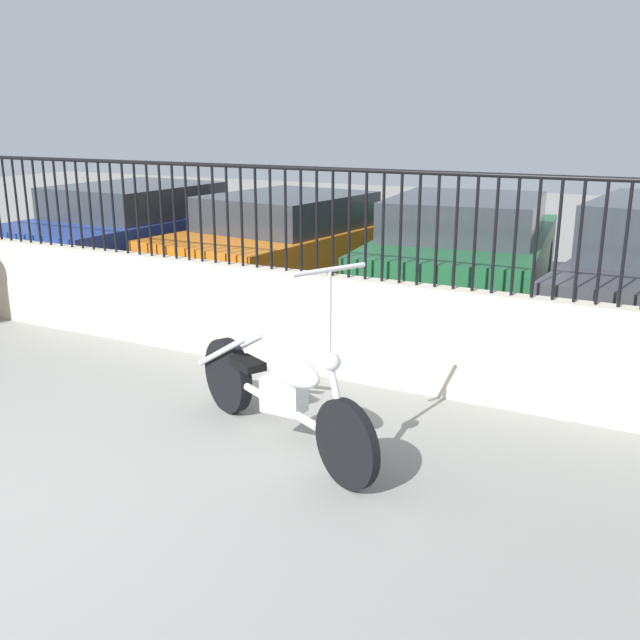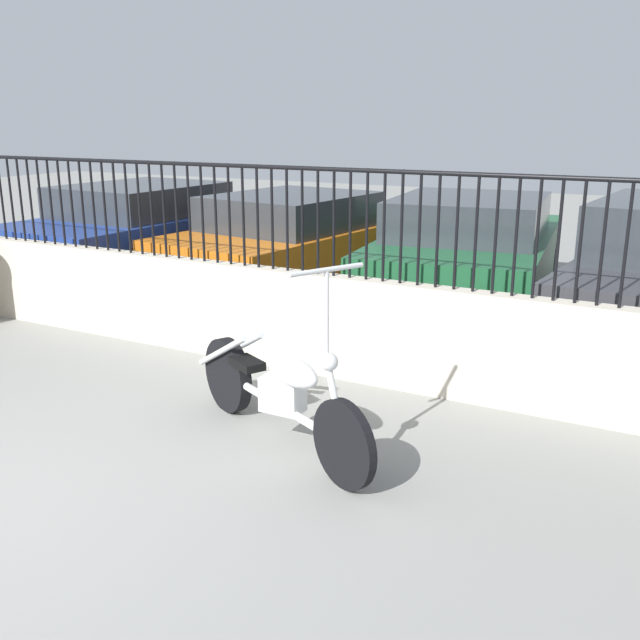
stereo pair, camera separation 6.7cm
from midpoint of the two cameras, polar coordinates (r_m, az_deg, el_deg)
low_wall at (r=6.57m, az=-5.64°, el=0.56°), size 10.35×0.18×0.89m
fence_railing at (r=6.38m, az=-5.88°, el=9.35°), size 10.35×0.04×0.90m
motorcycle_white at (r=4.91m, az=-3.37°, el=-5.47°), size 1.90×1.04×1.34m
car_blue at (r=10.58m, az=-13.23°, el=7.24°), size 2.03×4.39×1.28m
car_orange at (r=9.52m, az=-1.51°, el=6.56°), size 2.31×4.35×1.22m
car_green at (r=8.64m, az=12.12°, el=5.49°), size 2.25×4.26×1.30m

